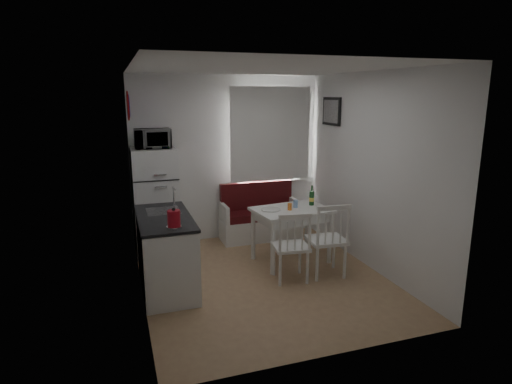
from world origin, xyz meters
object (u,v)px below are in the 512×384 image
at_px(kitchen_counter, 166,252).
at_px(chair_right, 331,232).
at_px(microwave, 153,139).
at_px(wine_bottle, 312,195).
at_px(kettle, 174,219).
at_px(bench, 259,220).
at_px(chair_left, 294,240).
at_px(fridge, 156,201).
at_px(dining_table, 291,215).

bearing_deg(kitchen_counter, chair_right, -10.84).
bearing_deg(microwave, wine_bottle, -21.12).
height_order(microwave, wine_bottle, microwave).
xyz_separation_m(kettle, wine_bottle, (2.06, 0.90, -0.10)).
distance_m(bench, chair_left, 1.76).
relative_size(chair_left, fridge, 0.31).
bearing_deg(bench, chair_left, -94.82).
relative_size(chair_left, kettle, 2.22).
height_order(dining_table, kettle, kettle).
relative_size(chair_left, chair_right, 0.93).
bearing_deg(wine_bottle, chair_left, -128.13).
relative_size(kitchen_counter, kettle, 5.96).
relative_size(kettle, wine_bottle, 0.77).
distance_m(dining_table, kettle, 1.92).
bearing_deg(kitchen_counter, dining_table, 9.21).
height_order(bench, wine_bottle, wine_bottle).
bearing_deg(kettle, bench, 49.30).
distance_m(dining_table, wine_bottle, 0.43).
xyz_separation_m(bench, fridge, (-1.64, -0.11, 0.48)).
xyz_separation_m(chair_right, kettle, (-1.96, -0.13, 0.40)).
height_order(dining_table, wine_bottle, wine_bottle).
height_order(bench, chair_left, chair_left).
distance_m(dining_table, fridge, 1.99).
relative_size(microwave, wine_bottle, 1.73).
relative_size(microwave, kettle, 2.23).
height_order(microwave, kettle, microwave).
bearing_deg(kettle, kitchen_counter, 95.47).
xyz_separation_m(bench, chair_left, (-0.15, -1.73, 0.27)).
relative_size(dining_table, microwave, 2.23).
distance_m(bench, fridge, 1.71).
relative_size(bench, fridge, 0.81).
xyz_separation_m(microwave, kettle, (0.03, -1.71, -0.69)).
height_order(kitchen_counter, kettle, kitchen_counter).
distance_m(chair_left, wine_bottle, 1.03).
bearing_deg(kettle, dining_table, 25.11).
relative_size(chair_right, fridge, 0.34).
bearing_deg(fridge, bench, 3.82).
bearing_deg(chair_right, microwave, 147.08).
bearing_deg(kitchen_counter, wine_bottle, 10.35).
xyz_separation_m(kitchen_counter, dining_table, (1.76, 0.29, 0.22)).
bearing_deg(chair_right, wine_bottle, 88.09).
bearing_deg(fridge, chair_left, -47.38).
bearing_deg(microwave, kettle, -89.00).
relative_size(fridge, microwave, 3.16).
relative_size(bench, wine_bottle, 4.43).
distance_m(dining_table, chair_right, 0.72).
height_order(fridge, kettle, fridge).
distance_m(fridge, microwave, 0.92).
distance_m(kitchen_counter, fridge, 1.29).
bearing_deg(wine_bottle, kitchen_counter, -169.65).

